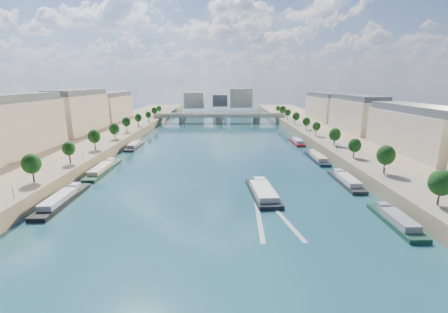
{
  "coord_description": "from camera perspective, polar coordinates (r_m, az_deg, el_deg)",
  "views": [
    {
      "loc": [
        1.76,
        -43.51,
        34.79
      ],
      "look_at": [
        2.76,
        75.4,
        5.0
      ],
      "focal_mm": 24.0,
      "sensor_mm": 36.0,
      "label": 1
    }
  ],
  "objects": [
    {
      "name": "wake",
      "position": [
        81.26,
        8.95,
        -11.45
      ],
      "size": [
        10.75,
        26.03,
        0.04
      ],
      "color": "silver",
      "rests_on": "ground"
    },
    {
      "name": "lamps_left",
      "position": [
        146.62,
        -22.21,
        2.4
      ],
      "size": [
        0.36,
        200.36,
        4.28
      ],
      "color": "black",
      "rests_on": "ground"
    },
    {
      "name": "ground",
      "position": [
        147.68,
        -1.15,
        0.44
      ],
      "size": [
        700.0,
        700.0,
        0.0
      ],
      "primitive_type": "plane",
      "color": "#0D2A3C",
      "rests_on": "ground"
    },
    {
      "name": "moored_barges_left",
      "position": [
        110.36,
        -25.93,
        -5.32
      ],
      "size": [
        5.0,
        162.25,
        3.6
      ],
      "color": "#192138",
      "rests_on": "ground"
    },
    {
      "name": "trees_left",
      "position": [
        158.07,
        -21.58,
        4.23
      ],
      "size": [
        4.8,
        268.8,
        8.26
      ],
      "color": "#382B1E",
      "rests_on": "ground"
    },
    {
      "name": "buildings_left",
      "position": [
        179.01,
        -29.67,
        6.36
      ],
      "size": [
        16.0,
        226.0,
        23.2
      ],
      "color": "beige",
      "rests_on": "ground"
    },
    {
      "name": "trees_right",
      "position": [
        164.29,
        18.5,
        4.83
      ],
      "size": [
        4.8,
        268.8,
        8.26
      ],
      "color": "#382B1E",
      "rests_on": "ground"
    },
    {
      "name": "pave_right",
      "position": [
        156.62,
        20.2,
        2.25
      ],
      "size": [
        14.0,
        520.0,
        0.1
      ],
      "primitive_type": "cube",
      "color": "gray",
      "rests_on": "quay_right"
    },
    {
      "name": "quay_left",
      "position": [
        164.55,
        -27.11,
        1.18
      ],
      "size": [
        44.0,
        520.0,
        5.0
      ],
      "primitive_type": "cube",
      "color": "#9E8460",
      "rests_on": "ground"
    },
    {
      "name": "tour_barge",
      "position": [
        96.07,
        7.38,
        -6.71
      ],
      "size": [
        9.01,
        25.61,
        3.6
      ],
      "rotation": [
        0.0,
        0.0,
        0.07
      ],
      "color": "black",
      "rests_on": "ground"
    },
    {
      "name": "quay_right",
      "position": [
        163.01,
        25.06,
        1.3
      ],
      "size": [
        44.0,
        520.0,
        5.0
      ],
      "primitive_type": "cube",
      "color": "#9E8460",
      "rests_on": "ground"
    },
    {
      "name": "buildings_right",
      "position": [
        177.34,
        27.71,
        6.53
      ],
      "size": [
        16.0,
        226.0,
        23.2
      ],
      "color": "beige",
      "rests_on": "ground"
    },
    {
      "name": "pave_left",
      "position": [
        157.9,
        -22.33,
        2.14
      ],
      "size": [
        14.0,
        520.0,
        0.1
      ],
      "primitive_type": "cube",
      "color": "gray",
      "rests_on": "quay_left"
    },
    {
      "name": "bridge",
      "position": [
        260.76,
        -0.87,
        7.52
      ],
      "size": [
        112.0,
        12.0,
        8.15
      ],
      "color": "#C1B79E",
      "rests_on": "ground"
    },
    {
      "name": "moored_barges_right",
      "position": [
        114.61,
        22.04,
        -4.23
      ],
      "size": [
        5.0,
        155.4,
        3.6
      ],
      "color": "black",
      "rests_on": "ground"
    },
    {
      "name": "lamps_right",
      "position": [
        159.24,
        18.15,
        3.6
      ],
      "size": [
        0.36,
        200.36,
        4.28
      ],
      "color": "black",
      "rests_on": "ground"
    },
    {
      "name": "skyline",
      "position": [
        363.59,
        -0.26,
        10.89
      ],
      "size": [
        79.0,
        42.0,
        22.0
      ],
      "color": "beige",
      "rests_on": "ground"
    }
  ]
}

